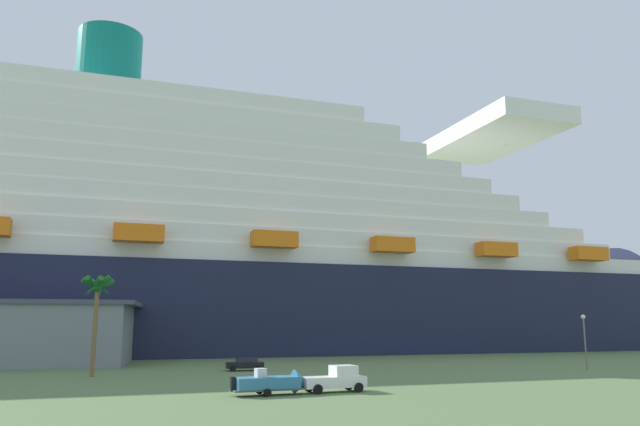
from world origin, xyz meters
name	(u,v)px	position (x,y,z in m)	size (l,w,h in m)	color
ground_plane	(259,362)	(0.00, 30.00, 0.00)	(600.00, 600.00, 0.00)	#567042
cruise_ship	(235,256)	(0.11, 57.55, 19.09)	(236.07, 44.04, 68.71)	#191E38
pickup_truck	(335,379)	(-1.89, -12.90, 1.04)	(5.78, 2.75, 2.20)	white
small_boat_on_trailer	(275,383)	(-7.30, -13.48, 0.96)	(7.35, 2.70, 2.15)	#595960
palm_tree	(97,294)	(-22.76, 9.41, 9.02)	(3.79, 3.68, 11.17)	brown
street_lamp	(584,333)	(36.48, 2.07, 4.57)	(0.56, 0.56, 6.86)	slate
parked_car_black_coupe	(245,364)	(-5.18, 12.78, 0.83)	(4.69, 2.36, 1.58)	black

